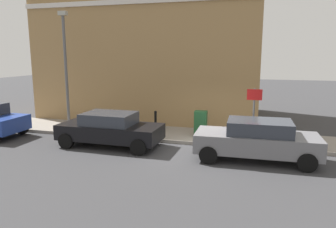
{
  "coord_description": "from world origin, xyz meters",
  "views": [
    {
      "loc": [
        -12.06,
        -1.88,
        3.76
      ],
      "look_at": [
        1.1,
        1.86,
        1.2
      ],
      "focal_mm": 33.62,
      "sensor_mm": 36.0,
      "label": 1
    }
  ],
  "objects_px": {
    "bollard_far_kerb": "(117,123)",
    "lamppost": "(66,65)",
    "utility_cabinet": "(201,124)",
    "car_grey": "(257,139)",
    "car_black": "(110,129)",
    "bollard_near_cabinet": "(156,121)",
    "street_sign": "(254,108)"
  },
  "relations": [
    {
      "from": "car_grey",
      "to": "lamppost",
      "type": "xyz_separation_m",
      "value": [
        2.48,
        9.35,
        2.52
      ]
    },
    {
      "from": "car_black",
      "to": "lamppost",
      "type": "distance_m",
      "value": 4.86
    },
    {
      "from": "car_black",
      "to": "bollard_far_kerb",
      "type": "bearing_deg",
      "value": -76.39
    },
    {
      "from": "street_sign",
      "to": "bollard_far_kerb",
      "type": "bearing_deg",
      "value": 91.43
    },
    {
      "from": "car_grey",
      "to": "car_black",
      "type": "distance_m",
      "value": 5.9
    },
    {
      "from": "bollard_far_kerb",
      "to": "street_sign",
      "type": "distance_m",
      "value": 6.11
    },
    {
      "from": "bollard_near_cabinet",
      "to": "lamppost",
      "type": "height_order",
      "value": "lamppost"
    },
    {
      "from": "bollard_far_kerb",
      "to": "bollard_near_cabinet",
      "type": "bearing_deg",
      "value": -58.46
    },
    {
      "from": "car_black",
      "to": "car_grey",
      "type": "bearing_deg",
      "value": 178.47
    },
    {
      "from": "car_black",
      "to": "lamppost",
      "type": "bearing_deg",
      "value": -32.77
    },
    {
      "from": "car_grey",
      "to": "lamppost",
      "type": "bearing_deg",
      "value": -16.38
    },
    {
      "from": "bollard_near_cabinet",
      "to": "bollard_far_kerb",
      "type": "relative_size",
      "value": 1.0
    },
    {
      "from": "street_sign",
      "to": "lamppost",
      "type": "bearing_deg",
      "value": 84.89
    },
    {
      "from": "car_grey",
      "to": "bollard_far_kerb",
      "type": "distance_m",
      "value": 6.38
    },
    {
      "from": "utility_cabinet",
      "to": "lamppost",
      "type": "bearing_deg",
      "value": 89.02
    },
    {
      "from": "utility_cabinet",
      "to": "car_grey",
      "type": "bearing_deg",
      "value": -133.86
    },
    {
      "from": "car_grey",
      "to": "utility_cabinet",
      "type": "bearing_deg",
      "value": -45.38
    },
    {
      "from": "utility_cabinet",
      "to": "lamppost",
      "type": "distance_m",
      "value": 7.37
    },
    {
      "from": "utility_cabinet",
      "to": "bollard_near_cabinet",
      "type": "height_order",
      "value": "utility_cabinet"
    },
    {
      "from": "car_grey",
      "to": "utility_cabinet",
      "type": "xyz_separation_m",
      "value": [
        2.36,
        2.46,
        -0.1
      ]
    },
    {
      "from": "car_black",
      "to": "utility_cabinet",
      "type": "relative_size",
      "value": 3.73
    },
    {
      "from": "car_black",
      "to": "bollard_near_cabinet",
      "type": "distance_m",
      "value": 2.58
    },
    {
      "from": "car_grey",
      "to": "lamppost",
      "type": "distance_m",
      "value": 10.0
    },
    {
      "from": "street_sign",
      "to": "lamppost",
      "type": "relative_size",
      "value": 0.4
    },
    {
      "from": "utility_cabinet",
      "to": "street_sign",
      "type": "relative_size",
      "value": 0.5
    },
    {
      "from": "car_grey",
      "to": "utility_cabinet",
      "type": "height_order",
      "value": "car_grey"
    },
    {
      "from": "utility_cabinet",
      "to": "lamppost",
      "type": "height_order",
      "value": "lamppost"
    },
    {
      "from": "car_grey",
      "to": "bollard_far_kerb",
      "type": "relative_size",
      "value": 4.21
    },
    {
      "from": "bollard_far_kerb",
      "to": "lamppost",
      "type": "relative_size",
      "value": 0.18
    },
    {
      "from": "bollard_near_cabinet",
      "to": "street_sign",
      "type": "height_order",
      "value": "street_sign"
    },
    {
      "from": "car_grey",
      "to": "lamppost",
      "type": "relative_size",
      "value": 0.76
    },
    {
      "from": "utility_cabinet",
      "to": "bollard_far_kerb",
      "type": "height_order",
      "value": "utility_cabinet"
    }
  ]
}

